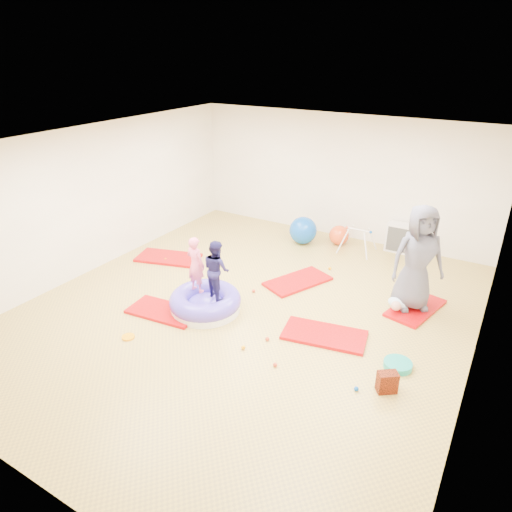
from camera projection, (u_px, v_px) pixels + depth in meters
The scene contains 19 objects.
room at pixel (246, 234), 7.20m from camera, with size 7.01×8.01×2.81m.
gym_mat_front_left at pixel (164, 311), 7.70m from camera, with size 1.21×0.60×0.05m, color red.
gym_mat_mid_left at pixel (168, 258), 9.65m from camera, with size 1.30×0.65×0.05m, color red.
gym_mat_center_back at pixel (298, 281), 8.68m from camera, with size 1.26×0.63×0.05m, color red.
gym_mat_right at pixel (324, 335), 7.07m from camera, with size 1.27×0.64×0.05m, color red.
gym_mat_rear_right at pixel (415, 308), 7.80m from camera, with size 1.18×0.59×0.05m, color red.
inflatable_cushion at pixel (205, 302), 7.73m from camera, with size 1.22×1.22×0.38m.
child_pink at pixel (195, 262), 7.57m from camera, with size 0.36×0.24×0.98m, color #F96089.
child_navy at pixel (216, 267), 7.39m from camera, with size 0.49×0.38×1.00m, color #191547.
adult_caregiver at pixel (418, 258), 7.44m from camera, with size 0.88×0.57×1.81m, color #4C4C5D.
infant at pixel (398, 304), 7.68m from camera, with size 0.35×0.36×0.21m.
ball_pit_balls at pixel (275, 312), 7.68m from camera, with size 4.85×3.31×0.06m.
exercise_ball_blue at pixel (303, 230), 10.30m from camera, with size 0.62×0.62×0.62m, color #0B49AF.
exercise_ball_orange at pixel (339, 235), 10.28m from camera, with size 0.44×0.44×0.44m, color #DC461B.
infant_play_gym at pixel (358, 237), 9.81m from camera, with size 0.71×0.67×0.54m.
cube_shelf at pixel (401, 238), 9.88m from camera, with size 0.63×0.31×0.63m.
balance_disc at pixel (398, 365), 6.39m from camera, with size 0.40×0.40×0.09m, color #149386.
backpack at pixel (387, 382), 5.90m from camera, with size 0.25×0.16×0.29m, color #8E2104.
yellow_toy at pixel (128, 337), 7.04m from camera, with size 0.20×0.20×0.03m, color #F49800.
Camera 1 is at (3.54, -5.67, 4.11)m, focal length 32.00 mm.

